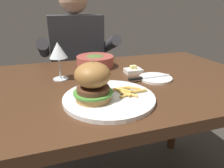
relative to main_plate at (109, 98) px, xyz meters
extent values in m
cube|color=#472B19|center=(-0.03, 0.18, -0.03)|extent=(1.49, 0.77, 0.04)
cylinder|color=#472B19|center=(0.66, 0.51, -0.40)|extent=(0.06, 0.06, 0.70)
cylinder|color=white|center=(0.00, 0.00, 0.00)|extent=(0.31, 0.31, 0.01)
cylinder|color=#B78447|center=(-0.06, -0.01, 0.02)|extent=(0.11, 0.11, 0.02)
cylinder|color=#4C9338|center=(-0.06, -0.01, 0.03)|extent=(0.13, 0.13, 0.01)
cylinder|color=brown|center=(-0.06, -0.01, 0.04)|extent=(0.10, 0.10, 0.02)
ellipsoid|color=#9C6A35|center=(-0.06, -0.01, 0.09)|extent=(0.11, 0.11, 0.08)
cylinder|color=#CCB78C|center=(-0.06, -0.01, 0.12)|extent=(0.00, 0.00, 0.05)
cylinder|color=#E0B251|center=(0.06, -0.02, 0.01)|extent=(0.07, 0.04, 0.01)
cylinder|color=#EABC5B|center=(0.06, -0.02, 0.01)|extent=(0.05, 0.05, 0.01)
cylinder|color=gold|center=(0.06, 0.00, 0.01)|extent=(0.03, 0.07, 0.01)
cylinder|color=#E0B251|center=(0.10, -0.01, 0.01)|extent=(0.07, 0.01, 0.01)
cylinder|color=#E0B251|center=(0.06, 0.00, 0.02)|extent=(0.04, 0.04, 0.01)
cylinder|color=gold|center=(0.06, 0.04, 0.01)|extent=(0.07, 0.01, 0.01)
cylinder|color=gold|center=(0.09, 0.02, 0.02)|extent=(0.05, 0.04, 0.01)
cylinder|color=gold|center=(0.05, 0.00, 0.01)|extent=(0.03, 0.07, 0.01)
cylinder|color=silver|center=(-0.14, 0.26, -0.01)|extent=(0.06, 0.06, 0.00)
cylinder|color=silver|center=(-0.14, 0.26, 0.04)|extent=(0.01, 0.01, 0.09)
cone|color=silver|center=(-0.14, 0.26, 0.12)|extent=(0.07, 0.07, 0.07)
cylinder|color=white|center=(0.25, 0.13, 0.00)|extent=(0.14, 0.14, 0.01)
cube|color=silver|center=(0.25, 0.13, 0.01)|extent=(0.13, 0.02, 0.00)
cube|color=black|center=(0.15, 0.13, 0.01)|extent=(0.06, 0.02, 0.01)
cube|color=white|center=(0.19, 0.24, 0.00)|extent=(0.08, 0.06, 0.02)
cube|color=#F4E58C|center=(0.19, 0.24, 0.02)|extent=(0.03, 0.02, 0.02)
cylinder|color=#B24C42|center=(0.05, 0.40, 0.02)|extent=(0.19, 0.19, 0.06)
ellipsoid|color=#4C662D|center=(0.05, 0.40, 0.04)|extent=(0.10, 0.10, 0.02)
cube|color=#282833|center=(0.02, 0.85, -0.52)|extent=(0.30, 0.22, 0.46)
cube|color=#333338|center=(0.02, 0.85, -0.03)|extent=(0.36, 0.20, 0.52)
cylinder|color=#333338|center=(-0.20, 0.77, 0.03)|extent=(0.07, 0.34, 0.18)
cylinder|color=#333338|center=(0.24, 0.77, 0.03)|extent=(0.07, 0.34, 0.18)
camera|label=1|loc=(-0.18, -0.58, 0.29)|focal=32.00mm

